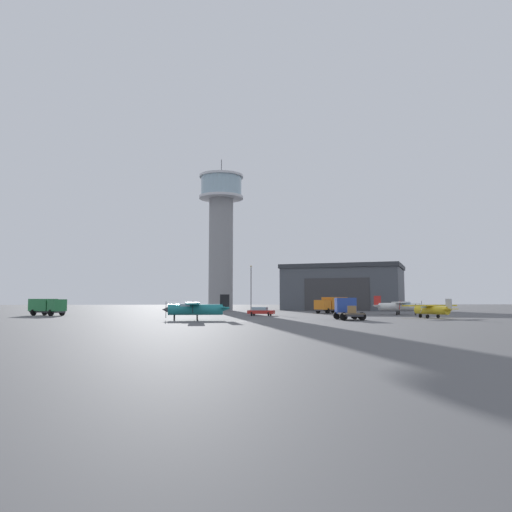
# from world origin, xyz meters

# --- Properties ---
(ground_plane) EXTENTS (400.00, 400.00, 0.00)m
(ground_plane) POSITION_xyz_m (0.00, 0.00, 0.00)
(ground_plane) COLOR #545456
(control_tower) EXTENTS (10.66, 10.66, 36.68)m
(control_tower) POSITION_xyz_m (-0.69, 58.61, 19.80)
(control_tower) COLOR gray
(control_tower) RESTS_ON ground_plane
(hangar) EXTENTS (34.53, 31.03, 11.12)m
(hangar) POSITION_xyz_m (30.41, 61.70, 5.58)
(hangar) COLOR #4C5159
(hangar) RESTS_ON ground_plane
(airplane_white) EXTENTS (8.24, 10.26, 3.23)m
(airplane_white) POSITION_xyz_m (28.50, 21.79, 1.51)
(airplane_white) COLOR white
(airplane_white) RESTS_ON ground_plane
(airplane_yellow) EXTENTS (8.86, 7.00, 2.66)m
(airplane_yellow) POSITION_xyz_m (26.94, 5.92, 1.24)
(airplane_yellow) COLOR gold
(airplane_yellow) RESTS_ON ground_plane
(airplane_teal) EXTENTS (8.53, 10.84, 3.21)m
(airplane_teal) POSITION_xyz_m (-5.32, 2.51, 1.50)
(airplane_teal) COLOR teal
(airplane_teal) RESTS_ON ground_plane
(truck_box_green) EXTENTS (6.63, 5.63, 2.68)m
(truck_box_green) POSITION_xyz_m (-29.57, 22.92, 1.56)
(truck_box_green) COLOR #38383D
(truck_box_green) RESTS_ON ground_plane
(truck_flatbed_blue) EXTENTS (3.52, 6.02, 2.80)m
(truck_flatbed_blue) POSITION_xyz_m (14.05, 2.72, 1.34)
(truck_flatbed_blue) COLOR #38383D
(truck_flatbed_blue) RESTS_ON ground_plane
(truck_box_orange) EXTENTS (6.99, 6.09, 3.02)m
(truck_box_orange) POSITION_xyz_m (19.50, 32.12, 1.68)
(truck_box_orange) COLOR #38383D
(truck_box_orange) RESTS_ON ground_plane
(car_white) EXTENTS (4.59, 3.89, 1.37)m
(car_white) POSITION_xyz_m (-8.91, 33.22, 0.74)
(car_white) COLOR white
(car_white) RESTS_ON ground_plane
(car_red) EXTENTS (4.51, 3.17, 1.37)m
(car_red) POSITION_xyz_m (4.55, 18.65, 0.74)
(car_red) COLOR red
(car_red) RESTS_ON ground_plane
(light_post_north) EXTENTS (0.44, 0.44, 10.05)m
(light_post_north) POSITION_xyz_m (5.57, 47.42, 5.89)
(light_post_north) COLOR #38383D
(light_post_north) RESTS_ON ground_plane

